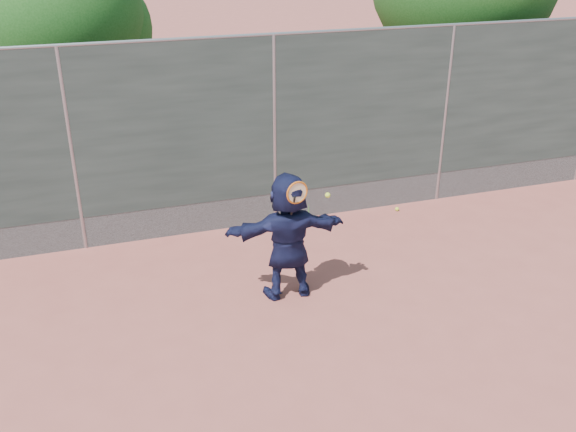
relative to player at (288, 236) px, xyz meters
name	(u,v)px	position (x,y,z in m)	size (l,w,h in m)	color
ground	(363,341)	(0.51, -1.29, -0.85)	(80.00, 80.00, 0.00)	#9E4C42
player	(288,236)	(0.00, 0.00, 0.00)	(1.57, 0.50, 1.69)	#15183A
ball_ground	(397,209)	(2.60, 1.95, -0.81)	(0.07, 0.07, 0.07)	#C0D62F
fence	(274,128)	(0.51, 2.21, 0.74)	(20.00, 0.06, 3.03)	#38423D
swing_action	(300,194)	(0.09, -0.19, 0.64)	(0.59, 0.13, 0.51)	#C55912
tree_left	(66,19)	(-2.34, 5.26, 2.09)	(3.15, 3.00, 4.53)	#382314
weed_clump	(294,214)	(0.80, 2.09, -0.71)	(0.68, 0.07, 0.30)	#387226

